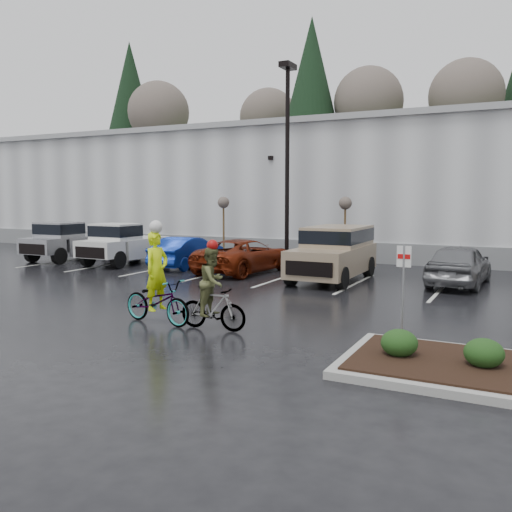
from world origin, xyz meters
The scene contains 17 objects.
ground centered at (0.00, 0.00, 0.00)m, with size 120.00×120.00×0.00m, color black.
warehouse centered at (0.00, 21.99, 3.65)m, with size 60.50×15.50×7.20m.
wooded_ridge centered at (0.00, 45.00, 3.00)m, with size 80.00×25.00×6.00m, color #1E3F1A.
lamppost centered at (-4.00, 12.00, 5.69)m, with size 0.50×1.00×9.22m.
sapling_west centered at (-8.00, 13.00, 2.73)m, with size 0.60×0.60×3.20m.
sapling_mid centered at (-1.50, 13.00, 2.73)m, with size 0.60×0.60×3.20m.
shrub_a centered at (4.00, -1.00, 0.41)m, with size 0.70×0.70×0.52m, color black.
shrub_b centered at (5.50, -1.00, 0.41)m, with size 0.70×0.70×0.52m, color black.
fire_lane_sign centered at (3.80, 0.20, 1.41)m, with size 0.30×0.05×2.20m.
pickup_silver centered at (-14.64, 9.14, 0.98)m, with size 2.10×5.20×1.96m, color #94959A, non-canonical shape.
pickup_white centered at (-11.06, 9.16, 0.98)m, with size 2.10×5.20×1.96m, color silver, non-canonical shape.
car_blue centered at (-7.67, 9.15, 0.70)m, with size 1.48×4.26×1.40m, color navy.
car_red centered at (-4.60, 8.87, 0.71)m, with size 2.36×5.11×1.42m, color #681C09.
suv_tan centered at (-0.52, 8.40, 1.03)m, with size 2.20×5.10×2.06m, color gray, non-canonical shape.
car_grey centered at (3.93, 9.36, 0.76)m, with size 1.80×4.48×1.53m, color slate.
cyclist_hivis centered at (-2.19, -0.36, 0.80)m, with size 2.24×1.05×2.61m.
cyclist_olive centered at (-0.59, -0.29, 0.81)m, with size 1.70×0.82×2.19m.
Camera 1 is at (6.09, -11.26, 3.20)m, focal length 38.00 mm.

